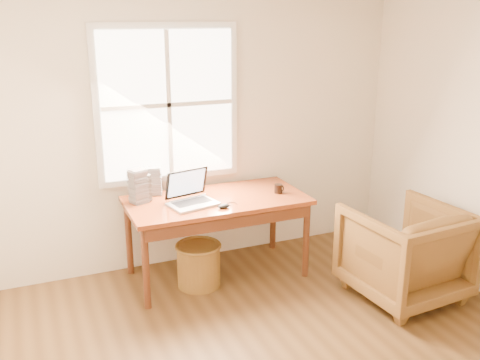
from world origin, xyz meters
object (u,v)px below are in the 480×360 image
(wicker_stool, at_px, (199,265))
(cd_stack_a, at_px, (153,181))
(desk, at_px, (216,200))
(coffee_mug, at_px, (278,189))
(laptop, at_px, (193,187))
(armchair, at_px, (404,252))

(wicker_stool, bearing_deg, cd_stack_a, 119.91)
(desk, bearing_deg, coffee_mug, -7.75)
(desk, distance_m, coffee_mug, 0.59)
(desk, bearing_deg, wicker_stool, -149.77)
(wicker_stool, relative_size, cd_stack_a, 1.44)
(desk, relative_size, laptop, 3.46)
(laptop, bearing_deg, wicker_stool, -65.66)
(coffee_mug, xyz_separation_m, cd_stack_a, (-1.06, 0.40, 0.09))
(laptop, bearing_deg, armchair, -41.60)
(armchair, bearing_deg, desk, -40.48)
(wicker_stool, bearing_deg, desk, 30.23)
(desk, xyz_separation_m, wicker_stool, (-0.22, -0.13, -0.54))
(desk, relative_size, wicker_stool, 4.20)
(armchair, xyz_separation_m, coffee_mug, (-0.75, 0.89, 0.39))
(coffee_mug, bearing_deg, desk, -175.84)
(desk, height_order, wicker_stool, desk)
(wicker_stool, relative_size, coffee_mug, 4.61)
(desk, bearing_deg, laptop, -158.85)
(cd_stack_a, bearing_deg, armchair, -35.51)
(armchair, bearing_deg, cd_stack_a, -39.86)
(wicker_stool, distance_m, coffee_mug, 1.00)
(wicker_stool, height_order, cd_stack_a, cd_stack_a)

